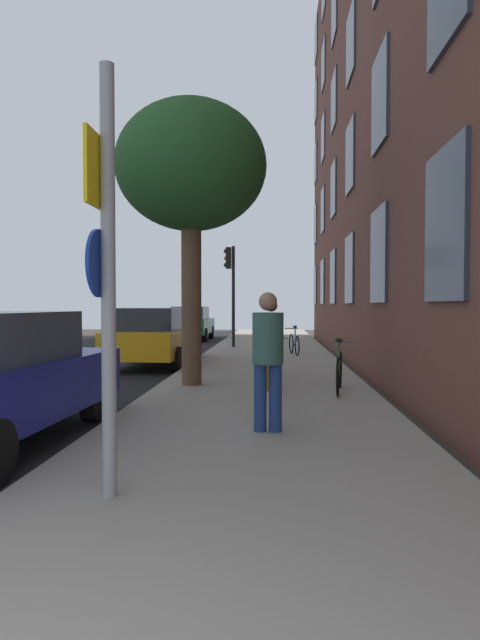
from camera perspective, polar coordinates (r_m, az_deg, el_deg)
name	(u,v)px	position (r m, az deg, el deg)	size (l,w,h in m)	color
ground_plane	(149,363)	(16.09, -9.75, -4.51)	(41.80, 41.80, 0.00)	#332D28
road_asphalt	(80,362)	(16.70, -16.80, -4.31)	(7.00, 38.00, 0.01)	black
sidewalk	(267,361)	(15.65, 2.85, -4.44)	(4.20, 38.00, 0.12)	gray
building_facade	(361,67)	(16.60, 12.79, 24.92)	(0.56, 27.00, 16.54)	brown
sign_post	(106,263)	(4.54, -14.20, 5.91)	(0.16, 0.60, 3.56)	gray
traffic_light	(231,278)	(20.15, -1.00, 4.50)	(0.43, 0.24, 3.81)	black
tree_near	(191,169)	(11.02, -5.25, 15.77)	(3.00, 3.00, 5.62)	brown
bicycle_0	(339,371)	(9.97, 10.57, -5.35)	(0.45, 1.73, 0.99)	black
bicycle_1	(277,359)	(12.35, 3.99, -4.15)	(0.42, 1.62, 0.91)	black
bicycle_2	(294,343)	(17.13, 5.82, -2.50)	(0.43, 1.59, 0.93)	black
pedestrian_0	(268,352)	(6.71, 3.00, -3.45)	(0.50, 0.50, 1.75)	navy
pedestrian_1	(271,339)	(9.92, 3.38, -2.00)	(0.53, 0.53, 1.69)	olive
car_1	(155,336)	(15.05, -9.09, -1.71)	(2.00, 4.33, 1.62)	orange
car_2	(191,323)	(25.88, -5.26, -0.31)	(1.85, 3.99, 1.62)	#19662D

